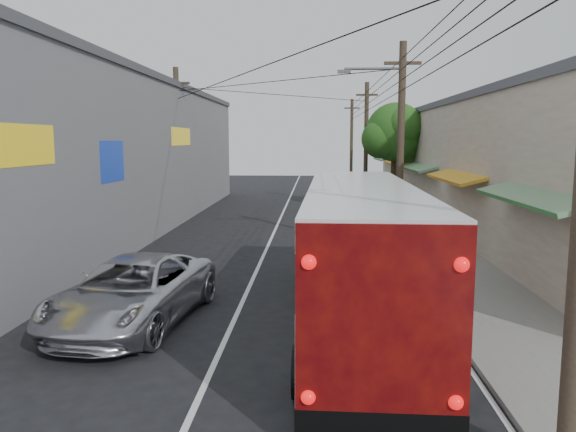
% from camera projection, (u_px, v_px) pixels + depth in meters
% --- Properties ---
extents(ground, '(120.00, 120.00, 0.00)m').
position_uv_depth(ground, '(199.00, 397.00, 9.48)').
color(ground, black).
rests_on(ground, ground).
extents(sidewalk, '(3.00, 80.00, 0.12)m').
position_uv_depth(sidewalk, '(404.00, 223.00, 28.95)').
color(sidewalk, slate).
rests_on(sidewalk, ground).
extents(building_right, '(7.09, 40.00, 6.25)m').
position_uv_depth(building_right, '(483.00, 162.00, 30.30)').
color(building_right, beige).
rests_on(building_right, ground).
extents(building_left, '(7.20, 36.00, 7.25)m').
position_uv_depth(building_left, '(101.00, 154.00, 27.22)').
color(building_left, gray).
rests_on(building_left, ground).
extents(utility_poles, '(11.80, 45.28, 8.00)m').
position_uv_depth(utility_poles, '(339.00, 144.00, 28.89)').
color(utility_poles, '#473828').
rests_on(utility_poles, ground).
extents(street_tree, '(4.40, 4.00, 6.60)m').
position_uv_depth(street_tree, '(397.00, 134.00, 34.27)').
color(street_tree, '#3F2B19').
rests_on(street_tree, ground).
extents(coach_bus, '(2.87, 11.48, 3.29)m').
position_uv_depth(coach_bus, '(360.00, 252.00, 13.16)').
color(coach_bus, white).
rests_on(coach_bus, ground).
extents(jeepney, '(3.27, 5.86, 1.55)m').
position_uv_depth(jeepney, '(133.00, 291.00, 13.24)').
color(jeepney, silver).
rests_on(jeepney, ground).
extents(parked_suv, '(2.43, 5.63, 1.61)m').
position_uv_depth(parked_suv, '(361.00, 228.00, 22.61)').
color(parked_suv, '#A6A7AE').
rests_on(parked_suv, ground).
extents(parked_car_mid, '(1.90, 3.96, 1.31)m').
position_uv_depth(parked_car_mid, '(362.00, 205.00, 31.96)').
color(parked_car_mid, '#232227').
rests_on(parked_car_mid, ground).
extents(parked_car_far, '(2.01, 4.41, 1.40)m').
position_uv_depth(parked_car_far, '(343.00, 195.00, 37.56)').
color(parked_car_far, black).
rests_on(parked_car_far, ground).
extents(pedestrian_near, '(0.77, 0.64, 1.80)m').
position_uv_depth(pedestrian_near, '(422.00, 243.00, 18.06)').
color(pedestrian_near, pink).
rests_on(pedestrian_near, sidewalk).
extents(pedestrian_far, '(0.86, 0.70, 1.65)m').
position_uv_depth(pedestrian_far, '(400.00, 223.00, 22.99)').
color(pedestrian_far, '#8091BA').
rests_on(pedestrian_far, sidewalk).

